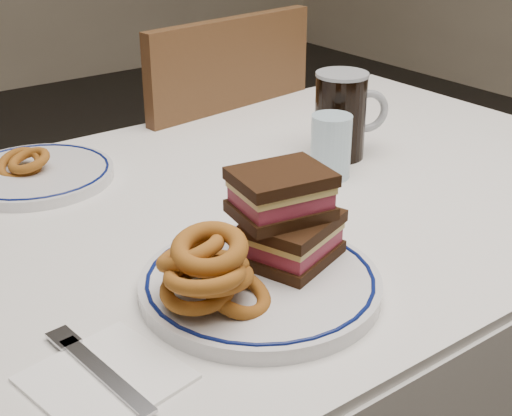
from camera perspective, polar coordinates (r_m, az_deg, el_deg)
dining_table at (r=1.19m, az=2.07°, el=-3.23°), size 1.27×0.87×0.75m
chair_far at (r=1.73m, az=-4.50°, el=1.33°), size 0.48×0.48×0.94m
main_plate at (r=0.87m, az=0.34°, el=-6.03°), size 0.29×0.29×0.02m
reuben_sandwich at (r=0.88m, az=2.51°, el=-0.67°), size 0.14×0.13×0.12m
onion_rings_main at (r=0.80m, az=-3.75°, el=-5.00°), size 0.14×0.12×0.12m
ketchup_ramekin at (r=0.88m, az=-4.99°, el=-3.91°), size 0.05×0.05×0.03m
beer_mug at (r=1.27m, az=6.89°, el=7.44°), size 0.13×0.09×0.15m
water_glass at (r=1.18m, az=6.00°, el=4.92°), size 0.07×0.07×0.11m
far_plate at (r=1.23m, az=-17.27°, el=2.61°), size 0.26×0.26×0.02m
onion_rings_far at (r=1.24m, az=-18.07°, el=3.45°), size 0.09×0.09×0.06m
napkin_fork at (r=0.75m, az=-12.09°, el=-12.98°), size 0.16×0.18×0.01m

